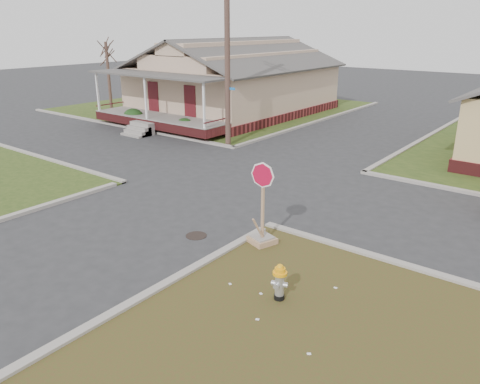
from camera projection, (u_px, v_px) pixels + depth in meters
The scene contains 11 objects.
ground at pixel (159, 214), 15.80m from camera, with size 120.00×120.00×0.00m, color #2C2C2F.
verge_far_left at pixel (214, 107), 36.70m from camera, with size 19.00×19.00×0.05m, color #2C4117.
curbs at pixel (247, 178), 19.52m from camera, with size 80.00×40.00×0.12m, color #9B948C, non-canonical shape.
manhole at pixel (196, 236), 14.15m from camera, with size 0.64×0.64×0.01m, color black.
corner_house at pixel (234, 82), 33.23m from camera, with size 10.10×15.50×5.30m.
utility_pole at pixel (227, 54), 23.29m from camera, with size 1.80×0.28×9.00m.
tree_far_left at pixel (109, 77), 34.28m from camera, with size 0.22×0.22×4.90m, color #442E27.
fire_hydrant at pixel (280, 280), 10.63m from camera, with size 0.33×0.33×0.90m.
stop_sign at pixel (262, 226), 13.42m from camera, with size 0.69×0.67×2.44m.
hedge_left at pixel (134, 117), 29.22m from camera, with size 1.45×1.19×1.11m, color #193A15.
hedge_right at pixel (185, 126), 27.19m from camera, with size 1.28×1.05×0.97m, color #193A15.
Camera 1 is at (11.14, -9.89, 5.99)m, focal length 35.00 mm.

